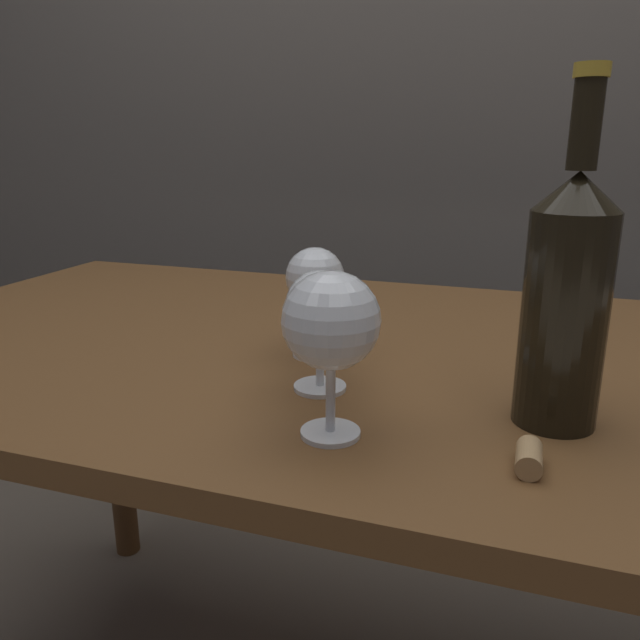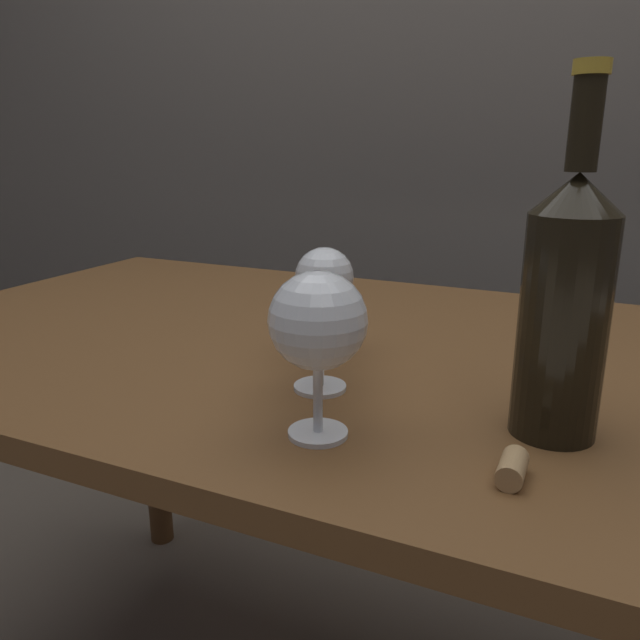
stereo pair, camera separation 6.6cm
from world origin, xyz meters
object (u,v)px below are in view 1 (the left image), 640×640
Objects in this scene: wine_glass_white at (320,309)px; cork at (529,458)px; wine_glass_cabernet at (331,323)px; wine_bottle at (566,296)px; wine_glass_port at (315,281)px.

wine_glass_white reaches higher than cork.
wine_bottle reaches higher than wine_glass_cabernet.
wine_bottle is 0.16m from cork.
wine_glass_cabernet is at bearing -67.20° from wine_glass_port.
wine_bottle reaches higher than cork.
wine_glass_white is at bearing -68.07° from wine_glass_port.
wine_bottle is at bearing 78.66° from cork.
wine_bottle reaches higher than wine_glass_white.
wine_glass_white is 0.24m from wine_bottle.
wine_glass_port reaches higher than cork.
wine_glass_white is 0.26m from cork.
wine_glass_cabernet is 1.12× the size of wine_glass_port.
wine_glass_cabernet is 0.20m from cork.
wine_bottle is 7.77× the size of cork.
cork is (0.26, -0.21, -0.09)m from wine_glass_port.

